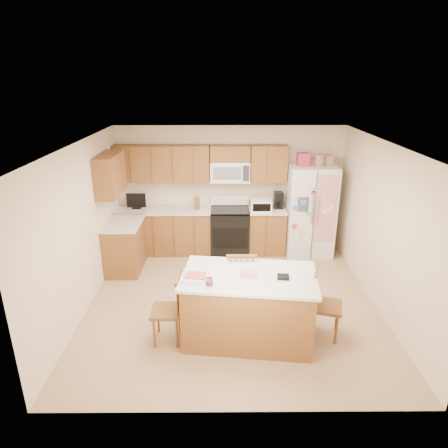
{
  "coord_description": "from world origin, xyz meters",
  "views": [
    {
      "loc": [
        -0.16,
        -5.56,
        3.4
      ],
      "look_at": [
        -0.13,
        0.35,
        1.19
      ],
      "focal_mm": 32.0,
      "sensor_mm": 36.0,
      "label": 1
    }
  ],
  "objects_px": {
    "windsor_chair_back": "(241,284)",
    "refrigerator": "(310,210)",
    "island": "(248,306)",
    "stove": "(230,230)",
    "windsor_chair_left": "(168,310)",
    "windsor_chair_right": "(325,305)"
  },
  "relations": [
    {
      "from": "refrigerator",
      "to": "windsor_chair_left",
      "type": "xyz_separation_m",
      "value": [
        -2.45,
        -2.85,
        -0.46
      ]
    },
    {
      "from": "island",
      "to": "refrigerator",
      "type": "bearing_deg",
      "value": 63.8
    },
    {
      "from": "refrigerator",
      "to": "windsor_chair_right",
      "type": "bearing_deg",
      "value": -96.92
    },
    {
      "from": "stove",
      "to": "windsor_chair_back",
      "type": "distance_m",
      "value": 2.29
    },
    {
      "from": "stove",
      "to": "island",
      "type": "bearing_deg",
      "value": -86.19
    },
    {
      "from": "stove",
      "to": "windsor_chair_back",
      "type": "bearing_deg",
      "value": -87.14
    },
    {
      "from": "stove",
      "to": "windsor_chair_left",
      "type": "relative_size",
      "value": 1.16
    },
    {
      "from": "windsor_chair_left",
      "to": "windsor_chair_back",
      "type": "xyz_separation_m",
      "value": [
        0.99,
        0.63,
        0.04
      ]
    },
    {
      "from": "stove",
      "to": "windsor_chair_right",
      "type": "height_order",
      "value": "stove"
    },
    {
      "from": "windsor_chair_back",
      "to": "refrigerator",
      "type": "bearing_deg",
      "value": 56.76
    },
    {
      "from": "stove",
      "to": "island",
      "type": "height_order",
      "value": "stove"
    },
    {
      "from": "island",
      "to": "windsor_chair_back",
      "type": "distance_m",
      "value": 0.59
    },
    {
      "from": "refrigerator",
      "to": "windsor_chair_right",
      "type": "height_order",
      "value": "refrigerator"
    },
    {
      "from": "windsor_chair_right",
      "to": "windsor_chair_left",
      "type": "bearing_deg",
      "value": -177.27
    },
    {
      "from": "stove",
      "to": "island",
      "type": "relative_size",
      "value": 0.61
    },
    {
      "from": "island",
      "to": "windsor_chair_left",
      "type": "bearing_deg",
      "value": -177.47
    },
    {
      "from": "windsor_chair_left",
      "to": "stove",
      "type": "bearing_deg",
      "value": 73.21
    },
    {
      "from": "windsor_chair_back",
      "to": "windsor_chair_right",
      "type": "distance_m",
      "value": 1.24
    },
    {
      "from": "island",
      "to": "windsor_chair_left",
      "type": "xyz_separation_m",
      "value": [
        -1.07,
        -0.05,
        -0.02
      ]
    },
    {
      "from": "refrigerator",
      "to": "island",
      "type": "height_order",
      "value": "refrigerator"
    },
    {
      "from": "stove",
      "to": "windsor_chair_left",
      "type": "xyz_separation_m",
      "value": [
        -0.88,
        -2.91,
        -0.02
      ]
    },
    {
      "from": "island",
      "to": "windsor_chair_right",
      "type": "bearing_deg",
      "value": 2.93
    }
  ]
}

